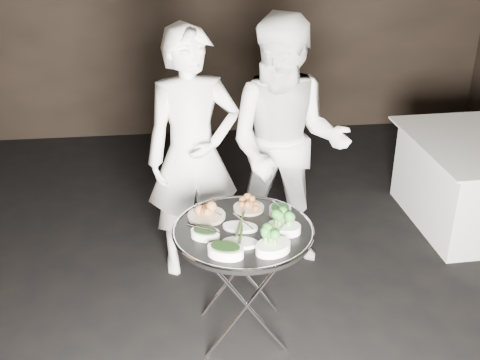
{
  "coord_description": "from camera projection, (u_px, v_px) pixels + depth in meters",
  "views": [
    {
      "loc": [
        -0.24,
        -2.53,
        2.44
      ],
      "look_at": [
        0.1,
        0.42,
        0.95
      ],
      "focal_mm": 45.0,
      "sensor_mm": 36.0,
      "label": 1
    }
  ],
  "objects": [
    {
      "name": "potato_plate_b",
      "position": [
        249.0,
        205.0,
        3.49
      ],
      "size": [
        0.19,
        0.19,
        0.07
      ],
      "rotation": [
        0.0,
        0.0,
        -0.37
      ],
      "color": "beige",
      "rests_on": "serving_tray"
    },
    {
      "name": "spinach_bowl_b",
      "position": [
        225.0,
        250.0,
        3.05
      ],
      "size": [
        0.22,
        0.19,
        0.08
      ],
      "rotation": [
        0.0,
        0.0,
        -0.39
      ],
      "color": "white",
      "rests_on": "serving_tray"
    },
    {
      "name": "broccoli_bowl_a",
      "position": [
        284.0,
        227.0,
        3.26
      ],
      "size": [
        0.21,
        0.18,
        0.08
      ],
      "rotation": [
        0.0,
        0.0,
        -0.31
      ],
      "color": "white",
      "rests_on": "serving_tray"
    },
    {
      "name": "broccoli_bowl_b",
      "position": [
        273.0,
        246.0,
        3.09
      ],
      "size": [
        0.23,
        0.2,
        0.08
      ],
      "rotation": [
        0.0,
        0.0,
        0.38
      ],
      "color": "white",
      "rests_on": "serving_tray"
    },
    {
      "name": "waiter_right",
      "position": [
        286.0,
        146.0,
        3.97
      ],
      "size": [
        0.99,
        0.86,
        1.73
      ],
      "primitive_type": "imported",
      "rotation": [
        0.0,
        0.0,
        -0.27
      ],
      "color": "white",
      "rests_on": "floor"
    },
    {
      "name": "serving_utensils",
      "position": [
        245.0,
        215.0,
        3.33
      ],
      "size": [
        0.58,
        0.44,
        0.01
      ],
      "color": "silver",
      "rests_on": "serving_tray"
    },
    {
      "name": "serving_tray",
      "position": [
        243.0,
        231.0,
        3.3
      ],
      "size": [
        0.78,
        0.78,
        0.04
      ],
      "color": "black",
      "rests_on": "tray_stand"
    },
    {
      "name": "greens_bowl",
      "position": [
        280.0,
        209.0,
        3.43
      ],
      "size": [
        0.13,
        0.13,
        0.07
      ],
      "rotation": [
        0.0,
        0.0,
        0.38
      ],
      "color": "white",
      "rests_on": "serving_tray"
    },
    {
      "name": "asparagus_plate_a",
      "position": [
        240.0,
        226.0,
        3.3
      ],
      "size": [
        0.22,
        0.16,
        0.04
      ],
      "rotation": [
        0.0,
        0.0,
        -0.28
      ],
      "color": "white",
      "rests_on": "serving_tray"
    },
    {
      "name": "waiter_left",
      "position": [
        193.0,
        155.0,
        3.88
      ],
      "size": [
        0.67,
        0.49,
        1.69
      ],
      "primitive_type": "imported",
      "rotation": [
        0.0,
        0.0,
        0.15
      ],
      "color": "white",
      "rests_on": "floor"
    },
    {
      "name": "potato_plate_a",
      "position": [
        206.0,
        212.0,
        3.4
      ],
      "size": [
        0.23,
        0.23,
        0.08
      ],
      "rotation": [
        0.0,
        0.0,
        0.41
      ],
      "color": "beige",
      "rests_on": "serving_tray"
    },
    {
      "name": "asparagus_plate_b",
      "position": [
        240.0,
        242.0,
        3.15
      ],
      "size": [
        0.21,
        0.14,
        0.04
      ],
      "rotation": [
        0.0,
        0.0,
        -0.21
      ],
      "color": "white",
      "rests_on": "serving_tray"
    },
    {
      "name": "tray_stand",
      "position": [
        243.0,
        279.0,
        3.44
      ],
      "size": [
        0.48,
        0.4,
        0.7
      ],
      "rotation": [
        0.0,
        0.0,
        -0.17
      ],
      "color": "silver",
      "rests_on": "floor"
    },
    {
      "name": "spinach_bowl_a",
      "position": [
        205.0,
        233.0,
        3.21
      ],
      "size": [
        0.19,
        0.16,
        0.07
      ],
      "rotation": [
        0.0,
        0.0,
        -0.42
      ],
      "color": "white",
      "rests_on": "serving_tray"
    }
  ]
}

